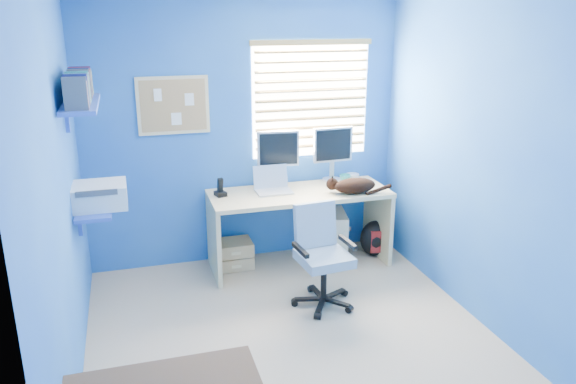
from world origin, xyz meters
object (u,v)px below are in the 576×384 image
object	(u,v)px
desk	(299,228)
tower_pc	(335,233)
office_chair	(322,268)
cat	(355,186)
laptop	(274,181)

from	to	relation	value
desk	tower_pc	distance (m)	0.46
tower_pc	office_chair	distance (m)	1.02
tower_pc	office_chair	xyz separation A→B (m)	(-0.46, -0.90, 0.09)
desk	cat	size ratio (longest dim) A/B	4.22
cat	tower_pc	distance (m)	0.66
cat	tower_pc	xyz separation A→B (m)	(-0.07, 0.30, -0.59)
laptop	cat	size ratio (longest dim) A/B	0.82
desk	laptop	xyz separation A→B (m)	(-0.24, 0.05, 0.48)
cat	tower_pc	bearing A→B (deg)	122.90
desk	laptop	distance (m)	0.54
office_chair	tower_pc	bearing A→B (deg)	62.64
laptop	cat	distance (m)	0.76
desk	cat	world-z (taller)	cat
desk	tower_pc	size ratio (longest dim) A/B	3.75
laptop	tower_pc	bearing A→B (deg)	5.61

